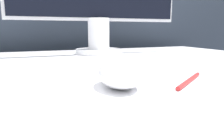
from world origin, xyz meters
TOP-DOWN VIEW (x-y plane):
  - partition_panel at (0.00, 0.73)m, footprint 5.00×0.03m
  - computer_mouse_near at (0.04, -0.13)m, footprint 0.09×0.12m
  - keyboard at (0.02, 0.04)m, footprint 0.43×0.19m
  - pen at (0.18, -0.15)m, footprint 0.12×0.09m

SIDE VIEW (x-z plane):
  - partition_panel at x=0.00m, z-range 0.00..1.32m
  - pen at x=0.18m, z-range 0.75..0.76m
  - keyboard at x=0.02m, z-range 0.75..0.77m
  - computer_mouse_near at x=0.04m, z-range 0.75..0.79m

